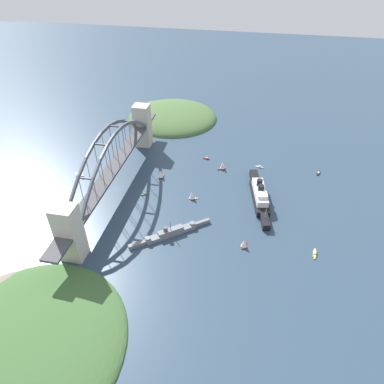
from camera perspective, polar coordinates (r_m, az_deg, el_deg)
ground_plane at (r=379.96m, az=-11.97°, el=0.48°), size 1400.00×1400.00×0.00m
harbor_arch_bridge at (r=364.36m, az=-12.52°, el=3.99°), size 254.62×18.40×66.51m
headland_west_shore at (r=520.06m, az=-3.33°, el=11.87°), size 121.82×126.29×27.58m
headland_east_shore at (r=278.67m, az=-25.58°, el=-21.37°), size 144.78×135.17×18.26m
ocean_liner at (r=359.96m, az=10.78°, el=-0.47°), size 90.58×25.03×19.81m
naval_cruiser at (r=317.93m, az=-3.57°, el=-6.55°), size 51.10×64.09×16.61m
seaplane_taxiing_near_bridge at (r=408.72m, az=-17.61°, el=2.65°), size 7.57×11.71×4.68m
small_boat_0 at (r=319.93m, az=19.12°, el=-9.32°), size 12.47×3.41×1.90m
small_boat_1 at (r=411.88m, az=10.79°, el=3.98°), size 3.24×8.88×2.44m
small_boat_2 at (r=401.06m, az=4.91°, el=4.30°), size 7.26×9.30×11.10m
small_boat_3 at (r=419.10m, az=19.65°, el=2.91°), size 9.79×4.28×2.04m
small_boat_4 at (r=355.48m, az=0.01°, el=-0.49°), size 6.83×10.02×10.42m
small_boat_5 at (r=387.61m, az=-5.07°, el=2.94°), size 10.71×7.86×10.55m
small_boat_6 at (r=420.37m, az=2.33°, el=5.41°), size 2.21×8.02×2.42m
small_boat_7 at (r=366.73m, az=-7.56°, el=-0.31°), size 5.49×7.26×2.26m
small_boat_8 at (r=309.10m, az=8.35°, el=-8.17°), size 9.77×6.79×9.20m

